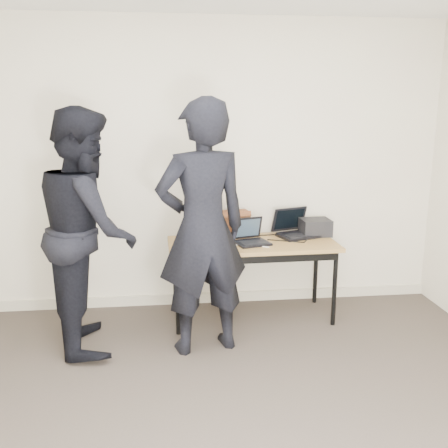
{
  "coord_description": "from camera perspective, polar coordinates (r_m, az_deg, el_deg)",
  "views": [
    {
      "loc": [
        -0.35,
        -2.42,
        1.91
      ],
      "look_at": [
        0.1,
        1.6,
        0.95
      ],
      "focal_mm": 40.0,
      "sensor_mm": 36.0,
      "label": 1
    }
  ],
  "objects": [
    {
      "name": "laptop_right",
      "position": [
        4.73,
        8.08,
        -0.64
      ],
      "size": [
        0.43,
        0.43,
        0.25
      ],
      "rotation": [
        0.0,
        0.0,
        0.32
      ],
      "color": "black",
      "rests_on": "desk"
    },
    {
      "name": "cables",
      "position": [
        4.48,
        3.88,
        -2.05
      ],
      "size": [
        1.15,
        0.44,
        0.01
      ],
      "rotation": [
        0.0,
        0.0,
        0.06
      ],
      "color": "black",
      "rests_on": "desk"
    },
    {
      "name": "room",
      "position": [
        2.51,
        1.85,
        0.44
      ],
      "size": [
        4.6,
        4.6,
        2.8
      ],
      "color": "#3D352E",
      "rests_on": "ground"
    },
    {
      "name": "laptop_center",
      "position": [
        4.44,
        3.06,
        -1.56
      ],
      "size": [
        0.35,
        0.34,
        0.22
      ],
      "rotation": [
        0.0,
        0.0,
        0.27
      ],
      "color": "black",
      "rests_on": "desk"
    },
    {
      "name": "desk",
      "position": [
        4.49,
        3.29,
        -2.85
      ],
      "size": [
        1.52,
        0.69,
        0.72
      ],
      "rotation": [
        0.0,
        0.0,
        0.02
      ],
      "color": "olive",
      "rests_on": "ground"
    },
    {
      "name": "baseboard",
      "position": [
        5.02,
        -1.96,
        -8.4
      ],
      "size": [
        4.5,
        0.03,
        0.1
      ],
      "primitive_type": "cube",
      "color": "#BFB89E",
      "rests_on": "ground"
    },
    {
      "name": "person_typist",
      "position": [
        3.82,
        -2.49,
        -0.59
      ],
      "size": [
        0.82,
        0.64,
        1.98
      ],
      "primitive_type": "imported",
      "rotation": [
        0.0,
        0.0,
        3.39
      ],
      "color": "black",
      "rests_on": "ground"
    },
    {
      "name": "person_observer",
      "position": [
        4.09,
        -15.28,
        -0.63
      ],
      "size": [
        0.88,
        1.05,
        1.91
      ],
      "primitive_type": "imported",
      "rotation": [
        0.0,
        0.0,
        1.76
      ],
      "color": "black",
      "rests_on": "ground"
    },
    {
      "name": "power_brick",
      "position": [
        4.27,
        0.77,
        -2.62
      ],
      "size": [
        0.08,
        0.05,
        0.03
      ],
      "primitive_type": "cube",
      "rotation": [
        0.0,
        0.0,
        0.0
      ],
      "color": "black",
      "rests_on": "desk"
    },
    {
      "name": "laptop_beige",
      "position": [
        4.41,
        -2.68,
        -1.71
      ],
      "size": [
        0.32,
        0.31,
        0.23
      ],
      "rotation": [
        0.0,
        0.0,
        -0.13
      ],
      "color": "#C0BC99",
      "rests_on": "desk"
    },
    {
      "name": "equipment_box",
      "position": [
        4.77,
        10.39,
        -0.36
      ],
      "size": [
        0.28,
        0.24,
        0.15
      ],
      "primitive_type": "cube",
      "rotation": [
        0.0,
        0.0,
        0.05
      ],
      "color": "black",
      "rests_on": "desk"
    },
    {
      "name": "leather_satchel",
      "position": [
        4.63,
        0.66,
        0.07
      ],
      "size": [
        0.38,
        0.23,
        0.25
      ],
      "rotation": [
        0.0,
        0.0,
        0.17
      ],
      "color": "brown",
      "rests_on": "desk"
    },
    {
      "name": "tissue",
      "position": [
        4.61,
        1.02,
        1.99
      ],
      "size": [
        0.14,
        0.11,
        0.08
      ],
      "primitive_type": "ellipsoid",
      "rotation": [
        0.0,
        0.0,
        -0.04
      ],
      "color": "white",
      "rests_on": "leather_satchel"
    }
  ]
}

